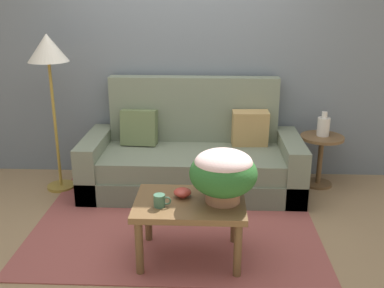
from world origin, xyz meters
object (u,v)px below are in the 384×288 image
side_table (321,151)px  snack_bowl (182,192)px  potted_plant (223,172)px  coffee_table (190,210)px  floor_lamp (48,59)px  table_vase (323,126)px  coffee_mug (160,201)px  couch (193,158)px

side_table → snack_bowl: 1.91m
potted_plant → coffee_table: bearing=-178.3°
floor_lamp → table_vase: (2.68, 0.21, -0.69)m
potted_plant → table_vase: 1.77m
coffee_mug → potted_plant: bearing=13.3°
coffee_table → table_vase: (1.29, 1.44, 0.24)m
couch → coffee_mug: (-0.17, -1.41, 0.20)m
side_table → coffee_mug: size_ratio=4.27×
coffee_table → potted_plant: (0.24, 0.01, 0.30)m
snack_bowl → table_vase: table_vase is taller
floor_lamp → coffee_mug: (1.19, -1.33, -0.81)m
table_vase → side_table: bearing=-109.6°
side_table → floor_lamp: size_ratio=0.34×
coffee_table → table_vase: table_vase is taller
potted_plant → coffee_mug: size_ratio=3.88×
snack_bowl → side_table: bearing=45.4°
coffee_mug → snack_bowl: size_ratio=0.95×
potted_plant → couch: bearing=102.0°
potted_plant → coffee_mug: bearing=-166.7°
couch → floor_lamp: bearing=-176.7°
couch → side_table: bearing=4.9°
coffee_table → side_table: size_ratio=1.50×
side_table → potted_plant: potted_plant is taller
coffee_mug → side_table: bearing=45.6°
coffee_table → coffee_mug: 0.26m
side_table → potted_plant: 1.79m
floor_lamp → snack_bowl: size_ratio=11.84×
couch → table_vase: (1.32, 0.13, 0.32)m
coffee_table → potted_plant: bearing=1.7°
floor_lamp → coffee_mug: floor_lamp is taller
coffee_mug → snack_bowl: (0.15, 0.16, -0.01)m
table_vase → floor_lamp: bearing=-175.6°
floor_lamp → table_vase: floor_lamp is taller
table_vase → coffee_table: bearing=-131.8°
couch → table_vase: bearing=5.6°
side_table → table_vase: size_ratio=2.15×
snack_bowl → couch: bearing=89.0°
coffee_table → floor_lamp: floor_lamp is taller
side_table → snack_bowl: size_ratio=4.08×
coffee_mug → table_vase: table_vase is taller
coffee_table → potted_plant: 0.39m
table_vase → couch: bearing=-174.4°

